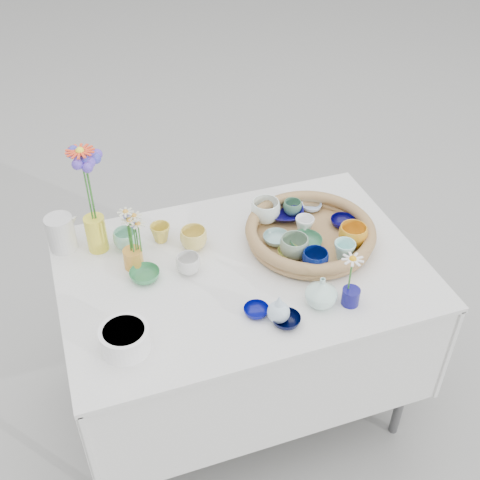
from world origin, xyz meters
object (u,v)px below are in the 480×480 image
object	(u,v)px
display_table	(242,400)
tall_vase_yellow	(96,233)
bud_vase_seafoam	(321,292)
wicker_tray	(310,234)

from	to	relation	value
display_table	tall_vase_yellow	size ratio (longest dim) A/B	9.11
bud_vase_seafoam	display_table	bearing A→B (deg)	125.42
display_table	wicker_tray	distance (m)	0.85
wicker_tray	bud_vase_seafoam	size ratio (longest dim) A/B	4.31
tall_vase_yellow	bud_vase_seafoam	bearing A→B (deg)	-39.04
display_table	wicker_tray	world-z (taller)	wicker_tray
wicker_tray	tall_vase_yellow	bearing A→B (deg)	163.90
wicker_tray	tall_vase_yellow	distance (m)	0.77
bud_vase_seafoam	tall_vase_yellow	xyz separation A→B (m)	(-0.64, 0.52, 0.01)
display_table	bud_vase_seafoam	world-z (taller)	bud_vase_seafoam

